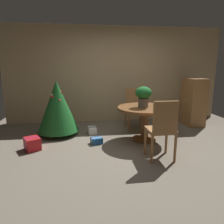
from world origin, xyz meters
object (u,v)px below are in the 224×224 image
wooden_chair_near (162,127)px  wooden_chair_far (134,107)px  flower_vase (144,95)px  round_dining_table (145,114)px  wooden_cabinet (193,102)px  holiday_tree (57,106)px  gift_box_blue (97,141)px  potted_plant (163,117)px  gift_box_red (32,144)px  gift_box_cream (92,130)px

wooden_chair_near → wooden_chair_far: wooden_chair_near is taller
flower_vase → round_dining_table: bearing=20.6°
wooden_chair_near → wooden_cabinet: wooden_cabinet is taller
holiday_tree → gift_box_blue: 1.23m
holiday_tree → potted_plant: holiday_tree is taller
flower_vase → wooden_chair_far: size_ratio=0.43×
wooden_cabinet → gift_box_blue: bearing=-158.3°
wooden_chair_near → wooden_chair_far: bearing=90.0°
holiday_tree → wooden_cabinet: bearing=6.2°
round_dining_table → wooden_cabinet: 1.88m
wooden_chair_near → wooden_chair_far: 1.90m
gift_box_red → potted_plant: bearing=20.2°
flower_vase → wooden_cabinet: (1.66, 0.99, -0.36)m
wooden_chair_near → gift_box_blue: size_ratio=3.98×
flower_vase → gift_box_blue: flower_vase is taller
potted_plant → round_dining_table: bearing=-130.4°
flower_vase → wooden_chair_near: 1.04m
round_dining_table → gift_box_red: round_dining_table is taller
wooden_chair_near → wooden_cabinet: (1.61, 1.94, 0.04)m
gift_box_cream → wooden_cabinet: bearing=8.3°
round_dining_table → holiday_tree: holiday_tree is taller
holiday_tree → gift_box_cream: (0.76, -0.02, -0.59)m
wooden_chair_far → holiday_tree: holiday_tree is taller
gift_box_cream → gift_box_red: size_ratio=0.71×
wooden_chair_far → gift_box_blue: 1.51m
flower_vase → potted_plant: bearing=48.4°
gift_box_blue → gift_box_cream: gift_box_cream is taller
gift_box_blue → wooden_cabinet: size_ratio=0.21×
gift_box_blue → gift_box_cream: 0.66m
wooden_cabinet → potted_plant: bearing=-173.8°
round_dining_table → holiday_tree: (-1.84, 0.60, 0.11)m
wooden_chair_far → potted_plant: wooden_chair_far is taller
flower_vase → gift_box_red: flower_vase is taller
gift_box_cream → holiday_tree: bearing=178.5°
holiday_tree → potted_plant: bearing=6.2°
gift_box_cream → potted_plant: size_ratio=0.56×
wooden_chair_far → potted_plant: bearing=-4.0°
wooden_cabinet → wooden_chair_far: bearing=-178.5°
gift_box_blue → wooden_cabinet: 2.89m
wooden_chair_near → gift_box_red: (-2.24, 0.75, -0.46)m
gift_box_cream → wooden_cabinet: size_ratio=0.22×
wooden_chair_near → round_dining_table: bearing=90.0°
wooden_chair_far → gift_box_red: size_ratio=2.62×
round_dining_table → wooden_cabinet: bearing=31.1°
round_dining_table → gift_box_red: bearing=-174.4°
wooden_chair_near → potted_plant: wooden_chair_near is taller
gift_box_red → wooden_chair_far: bearing=27.2°
holiday_tree → gift_box_cream: size_ratio=4.60×
round_dining_table → gift_box_cream: round_dining_table is taller
flower_vase → wooden_chair_far: flower_vase is taller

